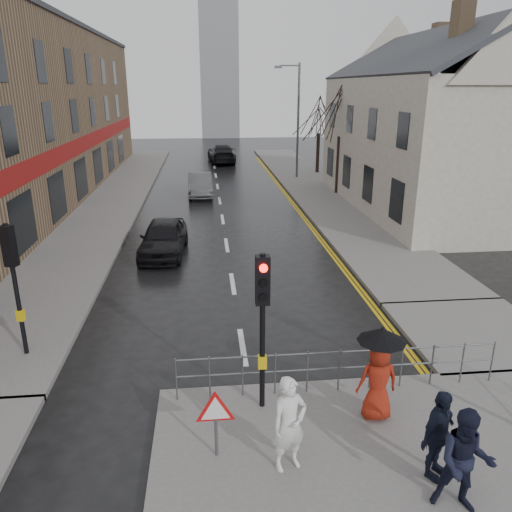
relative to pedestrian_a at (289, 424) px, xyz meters
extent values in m
plane|color=black|center=(-0.46, 1.63, -1.03)|extent=(120.00, 120.00, 0.00)
cube|color=#605E5B|center=(-6.96, 24.63, -0.96)|extent=(4.00, 44.00, 0.14)
cube|color=#605E5B|center=(6.04, 26.63, -0.96)|extent=(4.00, 40.00, 0.14)
cube|color=#605E5B|center=(6.04, 4.63, -0.96)|extent=(4.00, 4.20, 0.14)
cube|color=#80654A|center=(-12.46, 23.63, 3.97)|extent=(8.00, 42.00, 10.00)
cube|color=beige|center=(11.54, 19.63, 2.47)|extent=(9.00, 16.00, 7.00)
cube|color=#80654A|center=(10.04, 15.63, 8.17)|extent=(0.70, 0.90, 1.80)
cube|color=#80654A|center=(12.74, 23.63, 8.17)|extent=(0.70, 0.90, 1.80)
cube|color=gray|center=(1.04, 63.63, 7.97)|extent=(5.00, 5.00, 18.00)
cylinder|color=black|center=(-0.26, 1.83, 0.81)|extent=(0.11, 0.11, 3.40)
cube|color=black|center=(-0.26, 1.83, 1.96)|extent=(0.28, 0.22, 1.00)
cylinder|color=#FF0C07|center=(-0.26, 1.69, 2.26)|extent=(0.16, 0.04, 0.16)
cylinder|color=black|center=(-0.26, 1.69, 1.96)|extent=(0.16, 0.04, 0.16)
cylinder|color=black|center=(-0.26, 1.69, 1.66)|extent=(0.16, 0.04, 0.16)
cube|color=gold|center=(-0.26, 1.83, 0.16)|extent=(0.18, 0.14, 0.28)
cylinder|color=black|center=(-5.96, 4.63, 0.81)|extent=(0.11, 0.11, 3.40)
cube|color=black|center=(-5.96, 4.63, 1.96)|extent=(0.34, 0.30, 1.00)
cylinder|color=black|center=(-5.91, 4.76, 2.26)|extent=(0.16, 0.09, 0.16)
cylinder|color=black|center=(-5.91, 4.76, 1.96)|extent=(0.16, 0.09, 0.16)
cylinder|color=black|center=(-5.91, 4.76, 1.66)|extent=(0.16, 0.09, 0.16)
cube|color=gold|center=(-5.96, 4.63, 0.16)|extent=(0.22, 0.19, 0.28)
cylinder|color=#595B5E|center=(-2.06, 2.23, -0.39)|extent=(0.04, 0.04, 1.00)
cylinder|color=#595B5E|center=(5.04, 2.23, -0.39)|extent=(0.04, 0.04, 1.00)
cylinder|color=#595B5E|center=(1.49, 2.23, 0.06)|extent=(7.10, 0.04, 0.04)
cylinder|color=#595B5E|center=(1.49, 2.23, -0.34)|extent=(7.10, 0.04, 0.04)
cylinder|color=#595B5E|center=(-1.26, 0.43, -0.47)|extent=(0.06, 0.06, 0.85)
cylinder|color=red|center=(-1.26, 0.43, 0.06)|extent=(0.80, 0.03, 0.80)
cylinder|color=white|center=(-1.26, 0.41, 0.06)|extent=(0.60, 0.03, 0.60)
cylinder|color=#595B5E|center=(5.54, 29.63, 3.11)|extent=(0.16, 0.16, 8.00)
cylinder|color=#595B5E|center=(4.84, 29.63, 6.91)|extent=(1.40, 0.10, 0.10)
cube|color=#595B5E|center=(4.04, 29.63, 6.81)|extent=(0.50, 0.25, 0.18)
cylinder|color=black|center=(7.04, 23.63, 0.86)|extent=(0.26, 0.26, 3.50)
cylinder|color=black|center=(7.54, 31.63, 0.61)|extent=(0.26, 0.26, 3.00)
imported|color=white|center=(0.00, 0.00, 0.00)|extent=(0.75, 0.61, 1.78)
imported|color=black|center=(2.56, -1.19, 0.01)|extent=(1.07, 0.96, 1.80)
imported|color=maroon|center=(1.99, 1.22, -0.05)|extent=(0.82, 0.54, 1.67)
cylinder|color=black|center=(1.99, 1.22, 0.05)|extent=(0.02, 0.02, 1.87)
cone|color=black|center=(1.99, 1.22, 0.98)|extent=(0.96, 0.96, 0.28)
imported|color=black|center=(2.47, -0.46, -0.06)|extent=(1.03, 0.91, 1.67)
imported|color=black|center=(-3.07, 12.63, -0.31)|extent=(2.00, 4.34, 1.44)
imported|color=#46484B|center=(-1.62, 24.19, -0.33)|extent=(1.57, 4.26, 1.39)
imported|color=black|center=(0.26, 38.66, -0.23)|extent=(2.54, 5.65, 1.61)
camera|label=1|loc=(-1.31, -7.10, 5.52)|focal=35.00mm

